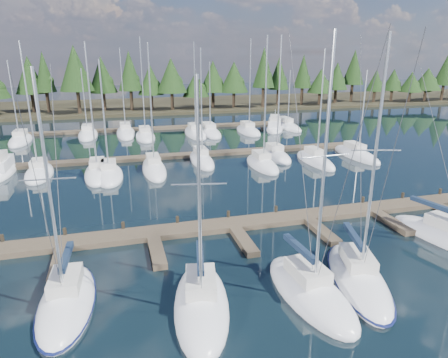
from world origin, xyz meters
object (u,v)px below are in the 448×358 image
object	(u,v)px
front_sailboat_2	(201,304)
front_sailboat_3	(310,291)
motor_yacht_right	(275,127)
front_sailboat_1	(67,302)
motor_yacht_left	(0,170)
front_sailboat_4	(358,278)
main_dock	(234,228)

from	to	relation	value
front_sailboat_2	front_sailboat_3	distance (m)	5.95
front_sailboat_2	motor_yacht_right	xyz separation A→B (m)	(22.66, 45.47, 0.18)
front_sailboat_1	motor_yacht_left	bearing A→B (deg)	108.88
front_sailboat_1	front_sailboat_3	world-z (taller)	front_sailboat_3
motor_yacht_right	front_sailboat_2	bearing A→B (deg)	-116.50
front_sailboat_1	front_sailboat_4	distance (m)	16.09
front_sailboat_4	motor_yacht_left	bearing A→B (deg)	130.89
front_sailboat_1	motor_yacht_right	xyz separation A→B (m)	(29.40, 43.45, 0.18)
front_sailboat_3	motor_yacht_left	bearing A→B (deg)	126.51
front_sailboat_2	main_dock	bearing A→B (deg)	63.12
main_dock	front_sailboat_3	distance (m)	9.27
front_sailboat_1	motor_yacht_right	bearing A→B (deg)	55.92
main_dock	front_sailboat_1	xyz separation A→B (m)	(-11.13, -6.67, 0.08)
main_dock	motor_yacht_right	xyz separation A→B (m)	(18.26, 36.78, 0.26)
main_dock	front_sailboat_1	size ratio (longest dim) A/B	3.40
front_sailboat_4	main_dock	bearing A→B (deg)	119.21
motor_yacht_left	motor_yacht_right	size ratio (longest dim) A/B	0.94
main_dock	motor_yacht_left	bearing A→B (deg)	134.86
front_sailboat_3	motor_yacht_left	xyz separation A→B (m)	(-21.97, 29.67, 0.16)
main_dock	front_sailboat_2	xyz separation A→B (m)	(-4.40, -8.69, 0.08)
main_dock	front_sailboat_3	world-z (taller)	front_sailboat_3
front_sailboat_2	motor_yacht_left	xyz separation A→B (m)	(-16.03, 29.22, 0.17)
front_sailboat_2	front_sailboat_4	distance (m)	9.24
front_sailboat_2	front_sailboat_1	bearing A→B (deg)	163.29
main_dock	front_sailboat_4	distance (m)	9.91
main_dock	front_sailboat_3	size ratio (longest dim) A/B	3.04
motor_yacht_left	main_dock	bearing A→B (deg)	-45.14
main_dock	front_sailboat_3	bearing A→B (deg)	-80.47
main_dock	motor_yacht_right	size ratio (longest dim) A/B	5.04
motor_yacht_right	front_sailboat_4	bearing A→B (deg)	-106.47
motor_yacht_left	motor_yacht_right	distance (m)	41.97
main_dock	front_sailboat_1	distance (m)	12.98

